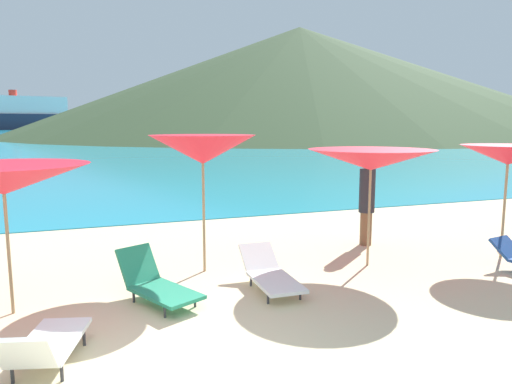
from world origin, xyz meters
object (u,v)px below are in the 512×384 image
at_px(lounge_chair_8, 45,344).
at_px(cruise_ship, 28,115).
at_px(umbrella_4, 3,180).
at_px(umbrella_7, 508,155).
at_px(umbrella_5, 203,150).
at_px(lounge_chair_0, 270,273).
at_px(beachgoer_0, 367,199).
at_px(lounge_chair_2, 156,283).
at_px(umbrella_6, 371,160).

relative_size(lounge_chair_8, cruise_ship, 0.03).
bearing_deg(lounge_chair_8, umbrella_4, -57.41).
relative_size(umbrella_7, lounge_chair_8, 1.49).
height_order(umbrella_5, lounge_chair_8, umbrella_5).
bearing_deg(umbrella_4, lounge_chair_0, -4.05).
bearing_deg(beachgoer_0, umbrella_4, 7.43).
xyz_separation_m(umbrella_7, lounge_chair_2, (-6.58, -0.06, -1.69)).
xyz_separation_m(umbrella_4, umbrella_5, (2.87, 0.93, 0.29)).
xyz_separation_m(umbrella_7, cruise_ship, (-35.79, 258.41, 5.49)).
bearing_deg(umbrella_7, umbrella_6, 171.41).
height_order(umbrella_5, umbrella_7, umbrella_5).
distance_m(umbrella_5, umbrella_7, 5.70).
distance_m(umbrella_6, lounge_chair_0, 2.75).
bearing_deg(umbrella_4, beachgoer_0, 13.25).
height_order(umbrella_5, lounge_chair_0, umbrella_5).
bearing_deg(lounge_chair_0, lounge_chair_8, -153.16).
relative_size(umbrella_6, lounge_chair_0, 1.46).
bearing_deg(umbrella_4, umbrella_7, -1.01).
bearing_deg(lounge_chair_8, umbrella_7, -153.15).
bearing_deg(umbrella_5, lounge_chair_8, -130.95).
relative_size(umbrella_5, lounge_chair_0, 1.48).
bearing_deg(lounge_chair_0, cruise_ship, 97.74).
bearing_deg(umbrella_5, umbrella_4, -162.15).
distance_m(lounge_chair_2, lounge_chair_8, 2.05).
bearing_deg(umbrella_7, lounge_chair_2, -179.46).
bearing_deg(lounge_chair_2, umbrella_6, -19.14).
distance_m(umbrella_4, beachgoer_0, 6.75).
bearing_deg(umbrella_4, lounge_chair_8, -72.77).
xyz_separation_m(umbrella_5, umbrella_6, (2.87, -0.66, -0.20)).
height_order(lounge_chair_2, beachgoer_0, beachgoer_0).
relative_size(umbrella_6, beachgoer_0, 1.27).
height_order(umbrella_6, lounge_chair_2, umbrella_6).
relative_size(umbrella_5, umbrella_6, 1.01).
relative_size(beachgoer_0, cruise_ship, 0.04).
relative_size(lounge_chair_2, beachgoer_0, 0.83).
xyz_separation_m(lounge_chair_0, beachgoer_0, (2.89, 1.79, 0.75)).
xyz_separation_m(umbrella_5, lounge_chair_8, (-2.33, -2.68, -1.83)).
height_order(lounge_chair_8, beachgoer_0, beachgoer_0).
distance_m(umbrella_4, umbrella_7, 8.47).
relative_size(umbrella_4, beachgoer_0, 1.20).
bearing_deg(beachgoer_0, umbrella_7, 133.29).
height_order(umbrella_7, lounge_chair_8, umbrella_7).
xyz_separation_m(beachgoer_0, cruise_ship, (-33.85, 256.73, 6.47)).
xyz_separation_m(umbrella_4, lounge_chair_8, (0.55, -1.76, -1.54)).
height_order(umbrella_4, beachgoer_0, umbrella_4).
xyz_separation_m(umbrella_6, lounge_chair_2, (-3.85, -0.47, -1.65)).
distance_m(beachgoer_0, cruise_ship, 259.03).
bearing_deg(umbrella_7, cruise_ship, 97.89).
bearing_deg(umbrella_7, lounge_chair_0, -178.72).
xyz_separation_m(umbrella_5, cruise_ship, (-30.20, 257.33, 5.34)).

